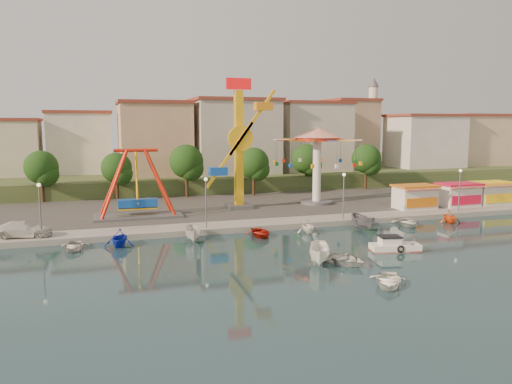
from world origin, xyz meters
name	(u,v)px	position (x,y,z in m)	size (l,w,h in m)	color
ground	(331,258)	(0.00, 0.00, 0.00)	(200.00, 200.00, 0.00)	#16363D
quay_deck	(194,179)	(0.00, 62.00, 0.30)	(200.00, 100.00, 0.60)	#9E998E
asphalt_pad	(236,201)	(0.00, 30.00, 0.60)	(90.00, 28.00, 0.01)	#4C4944
hill_terrace	(189,171)	(0.00, 67.00, 1.50)	(200.00, 60.00, 3.00)	#384C26
pirate_ship_ride	(137,185)	(-14.34, 21.52, 4.39)	(10.00, 5.00, 8.00)	#59595E
kamikaze_tower	(242,147)	(-1.06, 23.43, 8.51)	(6.21, 3.10, 16.50)	#59595E
wave_swinger	(317,148)	(9.74, 24.08, 8.20)	(11.60, 11.60, 10.40)	#59595E
booth_left	(415,197)	(20.07, 16.49, 2.16)	(5.40, 3.78, 3.08)	white
booth_mid	(459,194)	(26.86, 16.49, 2.16)	(5.40, 3.78, 3.08)	white
booth_right	(491,193)	(32.19, 16.49, 2.16)	(5.40, 3.78, 3.08)	white
lamp_post_0	(40,212)	(-24.00, 13.00, 3.10)	(0.14, 0.14, 5.00)	#59595E
lamp_post_1	(206,204)	(-8.00, 13.00, 3.10)	(0.14, 0.14, 5.00)	#59595E
lamp_post_2	(344,197)	(8.00, 13.00, 3.10)	(0.14, 0.14, 5.00)	#59595E
lamp_post_3	(459,192)	(24.00, 13.00, 3.10)	(0.14, 0.14, 5.00)	#59595E
tree_0	(41,167)	(-26.00, 36.98, 5.47)	(4.60, 4.60, 7.19)	#382314
tree_1	(116,168)	(-16.00, 36.24, 5.20)	(4.35, 4.35, 6.80)	#382314
tree_2	(186,161)	(-6.00, 35.81, 5.92)	(5.02, 5.02, 7.85)	#382314
tree_3	(254,163)	(4.00, 34.36, 5.55)	(4.68, 4.68, 7.32)	#382314
tree_4	(306,159)	(14.00, 37.35, 5.75)	(4.86, 4.86, 7.60)	#382314
tree_5	(366,159)	(24.00, 35.54, 5.71)	(4.83, 4.83, 7.54)	#382314
building_1	(79,149)	(-21.33, 51.38, 7.32)	(12.33, 9.01, 8.63)	silver
building_2	(158,140)	(-8.19, 51.96, 8.62)	(11.95, 9.28, 11.23)	tan
building_3	(238,146)	(5.60, 48.80, 7.60)	(12.59, 10.50, 9.20)	beige
building_4	(300,144)	(19.07, 52.20, 7.62)	(10.75, 9.23, 9.24)	beige
building_5	(366,139)	(32.37, 50.33, 8.61)	(12.77, 10.96, 11.21)	tan
building_6	(421,135)	(44.15, 48.77, 9.18)	(8.23, 8.98, 12.36)	silver
building_7	(453,143)	(56.03, 53.70, 7.38)	(11.59, 10.93, 8.76)	beige
minaret	(372,119)	(36.00, 54.00, 12.55)	(2.80, 2.80, 18.00)	silver
cabin_motorboat	(394,247)	(6.49, 0.39, 0.41)	(4.66, 2.55, 1.55)	white
rowboat_a	(344,259)	(0.22, -1.95, 0.42)	(2.88, 4.03, 0.83)	white
rowboat_b	(388,280)	(0.57, -7.94, 0.39)	(2.69, 3.76, 0.78)	white
skiff	(320,254)	(-1.67, -1.37, 0.85)	(1.66, 4.40, 1.70)	white
van	(23,229)	(-25.74, 14.00, 1.36)	(2.14, 5.27, 1.53)	silver
moored_boat_0	(73,246)	(-21.06, 9.80, 0.37)	(2.53, 3.54, 0.73)	silver
moored_boat_1	(119,238)	(-16.99, 9.80, 0.85)	(2.80, 3.24, 1.71)	#162BC1
moored_boat_2	(193,234)	(-10.03, 9.80, 0.75)	(1.45, 3.86, 1.49)	silver
moored_boat_3	(260,233)	(-3.09, 9.80, 0.39)	(2.68, 3.76, 0.78)	#AB190D
moored_boat_4	(308,226)	(2.21, 9.80, 0.75)	(2.45, 2.84, 1.50)	white
moored_boat_5	(363,222)	(8.76, 9.80, 0.81)	(1.57, 4.18, 1.62)	slate
moored_boat_6	(408,222)	(14.45, 9.80, 0.43)	(2.95, 4.13, 0.86)	silver
moored_boat_7	(450,216)	(20.12, 9.80, 0.75)	(2.46, 2.85, 1.50)	#F65C15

